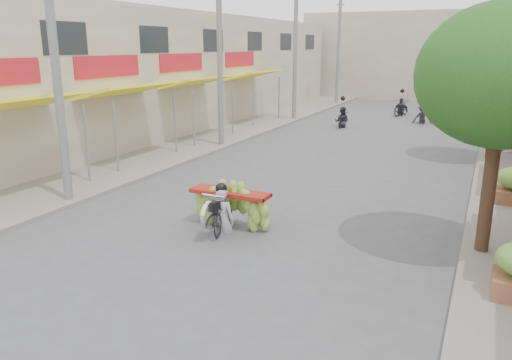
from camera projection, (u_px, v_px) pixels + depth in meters
name	position (u px, v px, depth m)	size (l,w,h in m)	color
ground	(165.00, 283.00, 9.47)	(120.00, 120.00, 0.00)	#505055
sidewalk_left	(222.00, 133.00, 25.43)	(4.00, 60.00, 0.12)	gray
shophouse_row_left	(128.00, 73.00, 25.81)	(9.77, 40.00, 6.00)	#B8AB91
far_building	(427.00, 56.00, 41.77)	(20.00, 6.00, 7.00)	#B8AB91
utility_pole_near	(55.00, 59.00, 13.25)	(0.60, 0.24, 8.00)	slate
utility_pole_mid	(220.00, 54.00, 21.12)	(0.60, 0.24, 8.00)	slate
utility_pole_far	(295.00, 51.00, 28.98)	(0.60, 0.24, 8.00)	slate
utility_pole_back	(338.00, 50.00, 36.85)	(0.60, 0.24, 8.00)	slate
street_tree_near	(503.00, 76.00, 9.77)	(3.40, 3.40, 5.25)	#3A2719
street_tree_mid	(501.00, 62.00, 18.50)	(3.40, 3.40, 5.25)	#3A2719
street_tree_far	(500.00, 56.00, 28.99)	(3.40, 3.40, 5.25)	#3A2719
produce_crate_far	(512.00, 136.00, 20.73)	(1.20, 0.88, 1.16)	brown
banana_motorbike	(226.00, 202.00, 12.07)	(2.20, 1.81, 2.08)	black
pedestrian	(511.00, 129.00, 20.42)	(1.06, 0.85, 1.87)	white
bg_motorbike_a	(342.00, 113.00, 27.23)	(0.83, 1.45, 1.95)	black
bg_motorbike_b	(423.00, 109.00, 28.50)	(1.15, 1.64, 1.95)	black
bg_motorbike_c	(401.00, 104.00, 31.68)	(1.08, 1.86, 1.95)	black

